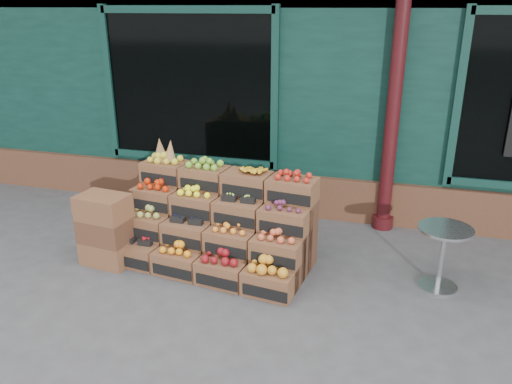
# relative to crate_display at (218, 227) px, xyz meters

# --- Properties ---
(ground) EXTENTS (60.00, 60.00, 0.00)m
(ground) POSITION_rel_crate_display_xyz_m (0.62, -0.56, -0.42)
(ground) COLOR #424245
(ground) RESTS_ON ground
(shop_facade) EXTENTS (12.00, 6.24, 4.80)m
(shop_facade) POSITION_rel_crate_display_xyz_m (0.63, 4.55, 1.98)
(shop_facade) COLOR #0D2D26
(shop_facade) RESTS_ON ground
(crate_display) EXTENTS (2.27, 1.31, 1.36)m
(crate_display) POSITION_rel_crate_display_xyz_m (0.00, 0.00, 0.00)
(crate_display) COLOR brown
(crate_display) RESTS_ON ground
(spare_crates) EXTENTS (0.60, 0.45, 0.84)m
(spare_crates) POSITION_rel_crate_display_xyz_m (-1.21, -0.41, -0.00)
(spare_crates) COLOR brown
(spare_crates) RESTS_ON ground
(bistro_table) EXTENTS (0.56, 0.56, 0.70)m
(bistro_table) POSITION_rel_crate_display_xyz_m (2.47, 0.06, 0.02)
(bistro_table) COLOR silver
(bistro_table) RESTS_ON ground
(shopkeeper) EXTENTS (0.75, 0.59, 1.80)m
(shopkeeper) POSITION_rel_crate_display_xyz_m (-1.46, 2.29, 0.48)
(shopkeeper) COLOR #1E6939
(shopkeeper) RESTS_ON ground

